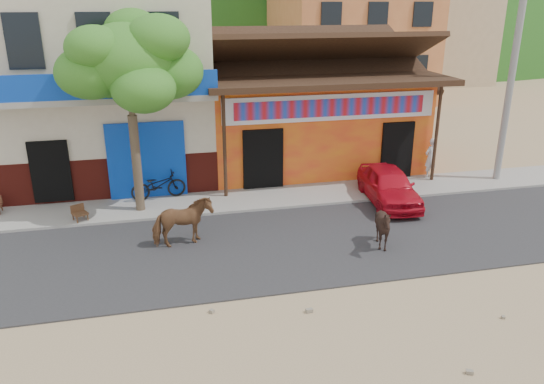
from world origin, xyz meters
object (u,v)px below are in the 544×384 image
(cafe_chair_right, at_px, (79,207))
(pedestrian, at_px, (431,158))
(tree, at_px, (132,115))
(cow_dark, at_px, (383,227))
(scooter, at_px, (158,185))
(red_car, at_px, (389,185))
(utility_pole, at_px, (513,68))
(cow_tan, at_px, (182,222))

(cafe_chair_right, bearing_deg, pedestrian, -21.05)
(tree, relative_size, cow_dark, 5.01)
(cow_dark, xyz_separation_m, scooter, (-5.75, 4.95, -0.05))
(red_car, bearing_deg, cow_dark, -110.77)
(utility_pole, bearing_deg, cow_tan, -165.84)
(pedestrian, xyz_separation_m, cafe_chair_right, (-12.19, -1.39, -0.31))
(red_car, xyz_separation_m, cafe_chair_right, (-9.68, 0.50, -0.08))
(cow_dark, relative_size, scooter, 0.67)
(utility_pole, bearing_deg, pedestrian, 163.74)
(cow_tan, bearing_deg, pedestrian, -80.76)
(scooter, distance_m, cafe_chair_right, 2.71)
(scooter, bearing_deg, pedestrian, -99.13)
(scooter, bearing_deg, tree, 135.30)
(cow_tan, bearing_deg, tree, 10.65)
(tree, relative_size, cafe_chair_right, 6.96)
(tree, height_order, utility_pole, utility_pole)
(utility_pole, distance_m, pedestrian, 4.08)
(cow_tan, distance_m, pedestrian, 9.98)
(utility_pole, relative_size, cow_dark, 6.69)
(red_car, bearing_deg, utility_pole, 20.12)
(cow_tan, bearing_deg, cow_dark, -116.84)
(cafe_chair_right, bearing_deg, tree, -11.60)
(red_car, xyz_separation_m, pedestrian, (2.51, 1.89, 0.23))
(red_car, bearing_deg, tree, 179.09)
(cow_dark, bearing_deg, utility_pole, 91.57)
(red_car, relative_size, cafe_chair_right, 4.05)
(cow_dark, distance_m, red_car, 3.49)
(tree, relative_size, red_car, 1.72)
(cow_dark, bearing_deg, cow_tan, -136.89)
(cafe_chair_right, bearing_deg, scooter, 2.27)
(red_car, distance_m, scooter, 7.56)
(tree, bearing_deg, pedestrian, 4.86)
(cow_dark, distance_m, pedestrian, 6.46)
(utility_pole, height_order, red_car, utility_pole)
(cow_tan, bearing_deg, scooter, -3.40)
(scooter, distance_m, pedestrian, 9.84)
(cow_tan, distance_m, red_car, 7.00)
(utility_pole, xyz_separation_m, cafe_chair_right, (-14.55, -0.70, -3.57))
(tree, distance_m, cow_tan, 3.82)
(pedestrian, height_order, cafe_chair_right, pedestrian)
(tree, height_order, red_car, tree)
(red_car, distance_m, pedestrian, 3.15)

